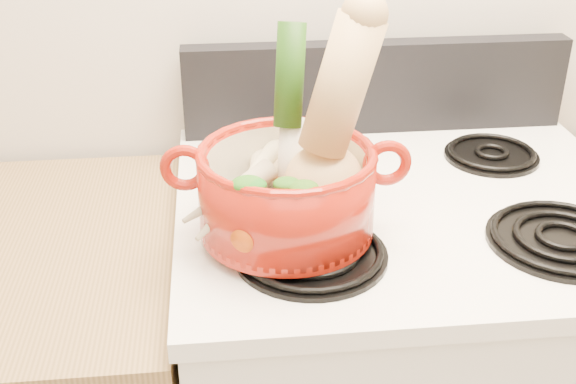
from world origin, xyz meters
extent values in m
cube|color=white|center=(0.00, 1.40, 0.93)|extent=(0.78, 0.67, 0.03)
cube|color=black|center=(0.00, 1.70, 1.04)|extent=(0.76, 0.05, 0.18)
cylinder|color=black|center=(-0.19, 1.24, 0.96)|extent=(0.22, 0.22, 0.02)
cylinder|color=black|center=(0.19, 1.24, 0.96)|extent=(0.22, 0.22, 0.02)
cylinder|color=black|center=(-0.19, 1.54, 0.96)|extent=(0.17, 0.17, 0.02)
cylinder|color=black|center=(0.19, 1.54, 0.96)|extent=(0.17, 0.17, 0.02)
cylinder|color=maroon|center=(-0.22, 1.29, 1.03)|extent=(0.27, 0.27, 0.13)
torus|color=maroon|center=(-0.37, 1.30, 1.07)|extent=(0.07, 0.02, 0.07)
torus|color=maroon|center=(-0.07, 1.29, 1.07)|extent=(0.07, 0.02, 0.07)
cylinder|color=silver|center=(-0.21, 1.35, 1.13)|extent=(0.07, 0.11, 0.28)
ellipsoid|color=tan|center=(-0.21, 1.38, 1.02)|extent=(0.11, 0.09, 0.05)
cone|color=beige|center=(-0.27, 1.33, 1.02)|extent=(0.15, 0.20, 0.06)
cone|color=beige|center=(-0.30, 1.29, 1.02)|extent=(0.13, 0.17, 0.05)
cone|color=beige|center=(-0.26, 1.36, 1.03)|extent=(0.08, 0.21, 0.06)
cone|color=beige|center=(-0.31, 1.30, 1.03)|extent=(0.15, 0.13, 0.05)
cone|color=#EFE9C3|center=(-0.26, 1.35, 1.04)|extent=(0.13, 0.18, 0.05)
cone|color=#CC4F0A|center=(-0.21, 1.26, 1.01)|extent=(0.04, 0.16, 0.04)
cone|color=#D1450A|center=(-0.25, 1.25, 1.02)|extent=(0.12, 0.16, 0.05)
cone|color=#CB540A|center=(-0.23, 1.27, 1.02)|extent=(0.03, 0.15, 0.04)
cone|color=#CA3C0A|center=(-0.24, 1.24, 1.03)|extent=(0.10, 0.13, 0.04)
camera|label=1|loc=(-0.32, 0.37, 1.53)|focal=45.00mm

